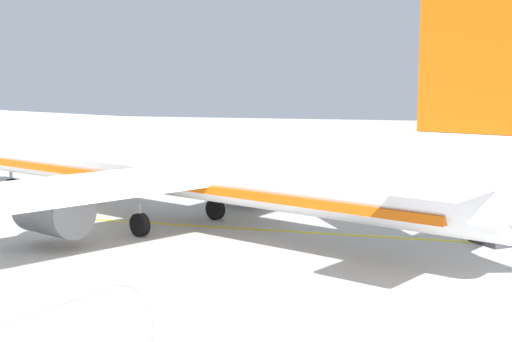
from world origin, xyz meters
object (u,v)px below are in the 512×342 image
cargo_container_mid (439,180)px  crew_supervisor (405,197)px  service_truck_catering (507,166)px  crew_marshaller (441,199)px  service_truck_fuel (88,342)px  cargo_container_near (497,224)px  airliner_foreground (166,158)px

cargo_container_mid → crew_supervisor: size_ratio=1.39×
service_truck_catering → crew_marshaller: (-11.09, 4.04, -0.64)m
service_truck_fuel → crew_supervisor: 25.20m
service_truck_catering → cargo_container_mid: (-3.38, 4.29, -0.64)m
crew_marshaller → crew_supervisor: 1.89m
service_truck_fuel → service_truck_catering: bearing=-17.4°
cargo_container_mid → service_truck_catering: bearing=-51.8°
service_truck_catering → cargo_container_mid: size_ratio=2.81×
cargo_container_near → cargo_container_mid: 13.85m
service_truck_catering → crew_supervisor: (-11.30, 5.93, -0.58)m
service_truck_catering → crew_supervisor: 12.77m
service_truck_catering → cargo_container_mid: service_truck_catering is taller
service_truck_catering → cargo_container_near: size_ratio=2.73×
cargo_container_mid → airliner_foreground: bearing=136.7°
airliner_foreground → service_truck_fuel: 19.79m
airliner_foreground → cargo_container_mid: size_ratio=16.63×
service_truck_fuel → crew_marshaller: bearing=-16.2°
airliner_foreground → cargo_container_near: airliner_foreground is taller
cargo_container_near → cargo_container_mid: cargo_container_mid is taller
crew_supervisor → cargo_container_mid: bearing=-11.7°
cargo_container_near → crew_supervisor: 7.19m
service_truck_catering → cargo_container_near: bearing=175.0°
cargo_container_near → service_truck_fuel: bearing=152.8°
crew_marshaller → service_truck_catering: bearing=-20.0°
cargo_container_mid → crew_marshaller: 7.72m
airliner_foreground → cargo_container_near: 16.02m
airliner_foreground → service_truck_catering: airliner_foreground is taller
airliner_foreground → cargo_container_near: (0.25, -15.82, -2.49)m
crew_marshaller → cargo_container_near: bearing=-156.3°
airliner_foreground → crew_marshaller: 14.80m
cargo_container_mid → crew_supervisor: bearing=168.3°
service_truck_fuel → crew_marshaller: (24.84, -7.20, -0.45)m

